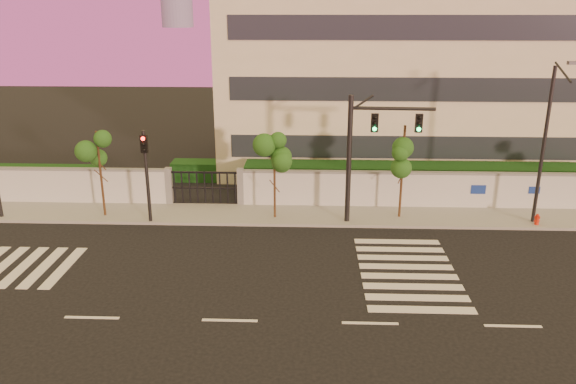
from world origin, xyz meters
name	(u,v)px	position (x,y,z in m)	size (l,w,h in m)	color
ground	(230,321)	(0.00, 0.00, 0.00)	(120.00, 120.00, 0.00)	black
sidewalk	(256,215)	(0.00, 10.50, 0.07)	(60.00, 3.00, 0.15)	gray
perimeter_wall	(260,188)	(0.10, 12.00, 1.07)	(60.00, 0.36, 2.20)	silver
hedge_row	(282,178)	(1.17, 14.74, 0.82)	(41.00, 4.25, 1.80)	black
institutional_building	(400,75)	(9.00, 21.99, 6.16)	(24.40, 12.40, 12.25)	beige
road_markings	(205,272)	(-1.58, 3.76, 0.01)	(57.00, 7.62, 0.02)	silver
street_tree_c	(99,155)	(-7.97, 9.97, 3.45)	(1.48, 1.18, 4.68)	#382314
street_tree_d	(275,157)	(1.04, 10.03, 3.37)	(1.47, 1.17, 4.58)	#382314
street_tree_e	(404,151)	(7.58, 10.35, 3.68)	(1.55, 1.23, 5.01)	#382314
traffic_signal_main	(367,145)	(5.60, 9.60, 4.18)	(4.19, 0.44, 6.62)	black
traffic_signal_secondary	(146,166)	(-5.35, 9.18, 3.10)	(0.38, 0.36, 4.89)	black
streetlight_east	(546,139)	(14.31, 9.70, 4.53)	(0.50, 2.02, 8.39)	black
fire_hydrant	(537,221)	(14.35, 9.45, 0.36)	(0.28, 0.27, 0.72)	red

